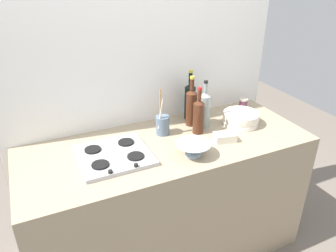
{
  "coord_description": "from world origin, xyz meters",
  "views": [
    {
      "loc": [
        -0.73,
        -1.59,
        1.92
      ],
      "look_at": [
        0.0,
        0.0,
        1.02
      ],
      "focal_mm": 35.15,
      "sensor_mm": 36.0,
      "label": 1
    }
  ],
  "objects_px": {
    "utensil_crock": "(162,124)",
    "condiment_jar_front": "(243,104)",
    "stovetop_hob": "(114,155)",
    "wine_bottle_mid_right": "(191,106)",
    "plate_stack": "(241,118)",
    "wine_bottle_mid_left": "(199,116)",
    "wine_bottle_rightmost": "(190,100)",
    "wine_bottle_leftmost": "(204,109)",
    "butter_dish": "(225,137)",
    "mixing_bowl": "(193,149)"
  },
  "relations": [
    {
      "from": "utensil_crock",
      "to": "condiment_jar_front",
      "type": "bearing_deg",
      "value": 7.37
    },
    {
      "from": "stovetop_hob",
      "to": "utensil_crock",
      "type": "bearing_deg",
      "value": 21.02
    },
    {
      "from": "condiment_jar_front",
      "to": "stovetop_hob",
      "type": "bearing_deg",
      "value": -167.76
    },
    {
      "from": "utensil_crock",
      "to": "wine_bottle_mid_right",
      "type": "bearing_deg",
      "value": 9.75
    },
    {
      "from": "stovetop_hob",
      "to": "utensil_crock",
      "type": "relative_size",
      "value": 1.29
    },
    {
      "from": "stovetop_hob",
      "to": "plate_stack",
      "type": "bearing_deg",
      "value": 2.75
    },
    {
      "from": "stovetop_hob",
      "to": "wine_bottle_mid_right",
      "type": "height_order",
      "value": "wine_bottle_mid_right"
    },
    {
      "from": "wine_bottle_mid_left",
      "to": "wine_bottle_rightmost",
      "type": "xyz_separation_m",
      "value": [
        0.05,
        0.22,
        0.01
      ]
    },
    {
      "from": "utensil_crock",
      "to": "condiment_jar_front",
      "type": "height_order",
      "value": "utensil_crock"
    },
    {
      "from": "wine_bottle_rightmost",
      "to": "utensil_crock",
      "type": "height_order",
      "value": "wine_bottle_rightmost"
    },
    {
      "from": "wine_bottle_leftmost",
      "to": "wine_bottle_rightmost",
      "type": "xyz_separation_m",
      "value": [
        -0.02,
        0.16,
        0.01
      ]
    },
    {
      "from": "wine_bottle_leftmost",
      "to": "condiment_jar_front",
      "type": "distance_m",
      "value": 0.43
    },
    {
      "from": "wine_bottle_leftmost",
      "to": "wine_bottle_rightmost",
      "type": "distance_m",
      "value": 0.16
    },
    {
      "from": "stovetop_hob",
      "to": "wine_bottle_mid_right",
      "type": "relative_size",
      "value": 1.17
    },
    {
      "from": "plate_stack",
      "to": "wine_bottle_rightmost",
      "type": "xyz_separation_m",
      "value": [
        -0.27,
        0.23,
        0.09
      ]
    },
    {
      "from": "wine_bottle_mid_right",
      "to": "butter_dish",
      "type": "xyz_separation_m",
      "value": [
        0.08,
        -0.29,
        -0.11
      ]
    },
    {
      "from": "plate_stack",
      "to": "butter_dish",
      "type": "relative_size",
      "value": 1.86
    },
    {
      "from": "wine_bottle_mid_right",
      "to": "utensil_crock",
      "type": "height_order",
      "value": "wine_bottle_mid_right"
    },
    {
      "from": "wine_bottle_mid_right",
      "to": "utensil_crock",
      "type": "distance_m",
      "value": 0.24
    },
    {
      "from": "plate_stack",
      "to": "wine_bottle_leftmost",
      "type": "xyz_separation_m",
      "value": [
        -0.25,
        0.07,
        0.09
      ]
    },
    {
      "from": "wine_bottle_leftmost",
      "to": "utensil_crock",
      "type": "relative_size",
      "value": 1.04
    },
    {
      "from": "wine_bottle_leftmost",
      "to": "wine_bottle_mid_left",
      "type": "distance_m",
      "value": 0.1
    },
    {
      "from": "stovetop_hob",
      "to": "wine_bottle_rightmost",
      "type": "height_order",
      "value": "wine_bottle_rightmost"
    },
    {
      "from": "wine_bottle_leftmost",
      "to": "wine_bottle_mid_left",
      "type": "height_order",
      "value": "wine_bottle_leftmost"
    },
    {
      "from": "stovetop_hob",
      "to": "butter_dish",
      "type": "bearing_deg",
      "value": -8.92
    },
    {
      "from": "wine_bottle_mid_right",
      "to": "stovetop_hob",
      "type": "bearing_deg",
      "value": -163.17
    },
    {
      "from": "butter_dish",
      "to": "utensil_crock",
      "type": "bearing_deg",
      "value": 141.77
    },
    {
      "from": "plate_stack",
      "to": "wine_bottle_rightmost",
      "type": "distance_m",
      "value": 0.37
    },
    {
      "from": "stovetop_hob",
      "to": "wine_bottle_rightmost",
      "type": "distance_m",
      "value": 0.7
    },
    {
      "from": "wine_bottle_mid_left",
      "to": "condiment_jar_front",
      "type": "height_order",
      "value": "wine_bottle_mid_left"
    },
    {
      "from": "wine_bottle_mid_right",
      "to": "condiment_jar_front",
      "type": "distance_m",
      "value": 0.48
    },
    {
      "from": "plate_stack",
      "to": "wine_bottle_rightmost",
      "type": "height_order",
      "value": "wine_bottle_rightmost"
    },
    {
      "from": "wine_bottle_leftmost",
      "to": "wine_bottle_mid_right",
      "type": "height_order",
      "value": "wine_bottle_mid_right"
    },
    {
      "from": "wine_bottle_rightmost",
      "to": "mixing_bowl",
      "type": "relative_size",
      "value": 1.73
    },
    {
      "from": "wine_bottle_mid_right",
      "to": "wine_bottle_rightmost",
      "type": "relative_size",
      "value": 0.98
    },
    {
      "from": "wine_bottle_rightmost",
      "to": "condiment_jar_front",
      "type": "height_order",
      "value": "wine_bottle_rightmost"
    },
    {
      "from": "wine_bottle_mid_left",
      "to": "butter_dish",
      "type": "relative_size",
      "value": 2.35
    },
    {
      "from": "stovetop_hob",
      "to": "wine_bottle_mid_left",
      "type": "xyz_separation_m",
      "value": [
        0.58,
        0.06,
        0.11
      ]
    },
    {
      "from": "wine_bottle_mid_left",
      "to": "wine_bottle_leftmost",
      "type": "bearing_deg",
      "value": 36.84
    },
    {
      "from": "wine_bottle_mid_right",
      "to": "mixing_bowl",
      "type": "height_order",
      "value": "wine_bottle_mid_right"
    },
    {
      "from": "mixing_bowl",
      "to": "condiment_jar_front",
      "type": "bearing_deg",
      "value": 31.91
    },
    {
      "from": "wine_bottle_mid_right",
      "to": "mixing_bowl",
      "type": "distance_m",
      "value": 0.4
    },
    {
      "from": "mixing_bowl",
      "to": "utensil_crock",
      "type": "distance_m",
      "value": 0.32
    },
    {
      "from": "wine_bottle_mid_right",
      "to": "wine_bottle_rightmost",
      "type": "distance_m",
      "value": 0.1
    },
    {
      "from": "wine_bottle_leftmost",
      "to": "wine_bottle_rightmost",
      "type": "height_order",
      "value": "wine_bottle_rightmost"
    },
    {
      "from": "plate_stack",
      "to": "stovetop_hob",
      "type": "bearing_deg",
      "value": -177.25
    },
    {
      "from": "wine_bottle_mid_left",
      "to": "mixing_bowl",
      "type": "bearing_deg",
      "value": -125.25
    },
    {
      "from": "butter_dish",
      "to": "stovetop_hob",
      "type": "bearing_deg",
      "value": 171.08
    },
    {
      "from": "stovetop_hob",
      "to": "wine_bottle_rightmost",
      "type": "xyz_separation_m",
      "value": [
        0.63,
        0.28,
        0.12
      ]
    },
    {
      "from": "butter_dish",
      "to": "utensil_crock",
      "type": "xyz_separation_m",
      "value": [
        -0.31,
        0.25,
        0.04
      ]
    }
  ]
}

